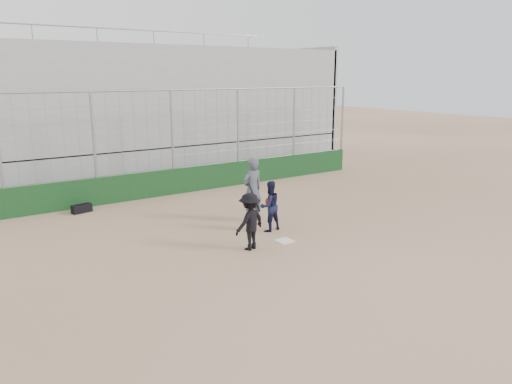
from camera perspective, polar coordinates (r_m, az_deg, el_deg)
ground at (r=14.10m, az=3.28°, el=-5.63°), size 90.00×90.00×0.00m
home_plate at (r=14.09m, az=3.28°, el=-5.58°), size 0.44×0.44×0.02m
backstop at (r=19.65m, az=-9.40°, el=2.53°), size 18.10×0.25×4.04m
bleachers at (r=23.94m, az=-14.80°, el=8.93°), size 20.25×6.70×6.98m
batter_at_plate at (r=13.23m, az=-0.72°, el=-3.37°), size 1.11×0.84×1.72m
catcher_crouched at (r=14.84m, az=1.59°, el=-2.54°), size 0.80×0.66×1.05m
umpire at (r=15.76m, az=-0.43°, el=-0.08°), size 0.79×0.55×1.84m
equipment_bag at (r=17.90m, az=-19.30°, el=-1.78°), size 0.70×0.41×0.32m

